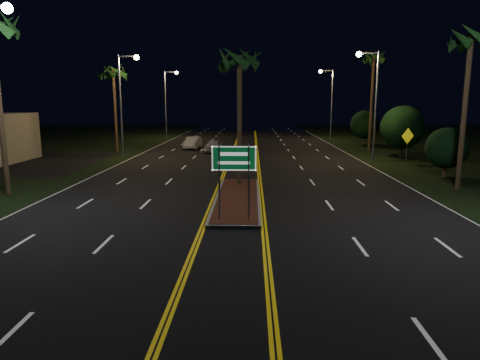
{
  "coord_description": "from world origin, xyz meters",
  "views": [
    {
      "loc": [
        0.73,
        -14.31,
        4.96
      ],
      "look_at": [
        0.26,
        2.32,
        1.9
      ],
      "focal_mm": 32.0,
      "sensor_mm": 36.0,
      "label": 1
    }
  ],
  "objects_px": {
    "streetlight_left_far": "(168,96)",
    "palm_right_near": "(471,40)",
    "palm_right_far": "(374,59)",
    "warning_sign": "(407,141)",
    "shrub_far": "(365,125)",
    "median_island": "(238,198)",
    "streetlight_right_far": "(329,96)",
    "car_near": "(213,145)",
    "car_far": "(193,142)",
    "shrub_mid": "(402,127)",
    "highway_sign": "(234,166)",
    "palm_median": "(240,60)",
    "streetlight_left_mid": "(124,94)",
    "shrub_near": "(447,148)",
    "palm_left_far": "(113,72)",
    "streetlight_right_mid": "(372,93)"
  },
  "relations": [
    {
      "from": "palm_right_near",
      "to": "warning_sign",
      "type": "xyz_separation_m",
      "value": [
        0.5,
        9.78,
        -6.29
      ]
    },
    {
      "from": "palm_right_near",
      "to": "car_near",
      "type": "xyz_separation_m",
      "value": [
        -15.63,
        18.08,
        -7.49
      ]
    },
    {
      "from": "streetlight_left_far",
      "to": "shrub_far",
      "type": "height_order",
      "value": "streetlight_left_far"
    },
    {
      "from": "shrub_far",
      "to": "streetlight_left_far",
      "type": "bearing_deg",
      "value": 161.86
    },
    {
      "from": "highway_sign",
      "to": "palm_right_near",
      "type": "bearing_deg",
      "value": 29.95
    },
    {
      "from": "palm_median",
      "to": "car_near",
      "type": "relative_size",
      "value": 1.92
    },
    {
      "from": "streetlight_left_far",
      "to": "palm_right_far",
      "type": "distance_m",
      "value": 27.5
    },
    {
      "from": "median_island",
      "to": "palm_left_far",
      "type": "bearing_deg",
      "value": 121.36
    },
    {
      "from": "streetlight_left_far",
      "to": "shrub_near",
      "type": "height_order",
      "value": "streetlight_left_far"
    },
    {
      "from": "streetlight_right_far",
      "to": "shrub_mid",
      "type": "height_order",
      "value": "streetlight_right_far"
    },
    {
      "from": "streetlight_left_far",
      "to": "palm_median",
      "type": "bearing_deg",
      "value": -72.42
    },
    {
      "from": "streetlight_left_mid",
      "to": "palm_median",
      "type": "xyz_separation_m",
      "value": [
        10.61,
        -13.5,
        1.62
      ]
    },
    {
      "from": "median_island",
      "to": "shrub_near",
      "type": "distance_m",
      "value": 15.32
    },
    {
      "from": "car_far",
      "to": "palm_right_far",
      "type": "bearing_deg",
      "value": 1.02
    },
    {
      "from": "streetlight_right_mid",
      "to": "streetlight_right_far",
      "type": "distance_m",
      "value": 20.0
    },
    {
      "from": "shrub_near",
      "to": "warning_sign",
      "type": "height_order",
      "value": "shrub_near"
    },
    {
      "from": "car_near",
      "to": "car_far",
      "type": "xyz_separation_m",
      "value": [
        -2.5,
        3.16,
        0.01
      ]
    },
    {
      "from": "palm_left_far",
      "to": "shrub_mid",
      "type": "distance_m",
      "value": 27.56
    },
    {
      "from": "streetlight_right_far",
      "to": "shrub_mid",
      "type": "xyz_separation_m",
      "value": [
        3.39,
        -18.0,
        -2.93
      ]
    },
    {
      "from": "median_island",
      "to": "shrub_far",
      "type": "distance_m",
      "value": 32.19
    },
    {
      "from": "median_island",
      "to": "car_far",
      "type": "relative_size",
      "value": 2.33
    },
    {
      "from": "shrub_mid",
      "to": "shrub_far",
      "type": "height_order",
      "value": "shrub_mid"
    },
    {
      "from": "shrub_near",
      "to": "palm_median",
      "type": "bearing_deg",
      "value": -165.47
    },
    {
      "from": "highway_sign",
      "to": "streetlight_right_far",
      "type": "distance_m",
      "value": 40.74
    },
    {
      "from": "palm_right_far",
      "to": "warning_sign",
      "type": "distance_m",
      "value": 12.52
    },
    {
      "from": "palm_right_far",
      "to": "shrub_near",
      "type": "relative_size",
      "value": 3.12
    },
    {
      "from": "highway_sign",
      "to": "shrub_near",
      "type": "bearing_deg",
      "value": 39.69
    },
    {
      "from": "car_far",
      "to": "palm_right_near",
      "type": "bearing_deg",
      "value": -44.64
    },
    {
      "from": "streetlight_left_far",
      "to": "palm_right_near",
      "type": "xyz_separation_m",
      "value": [
        23.11,
        -34.0,
        2.56
      ]
    },
    {
      "from": "highway_sign",
      "to": "shrub_far",
      "type": "bearing_deg",
      "value": 67.43
    },
    {
      "from": "palm_median",
      "to": "car_far",
      "type": "relative_size",
      "value": 1.89
    },
    {
      "from": "palm_right_far",
      "to": "palm_right_near",
      "type": "bearing_deg",
      "value": -90.86
    },
    {
      "from": "car_near",
      "to": "median_island",
      "type": "bearing_deg",
      "value": -76.55
    },
    {
      "from": "median_island",
      "to": "highway_sign",
      "type": "bearing_deg",
      "value": -90.0
    },
    {
      "from": "median_island",
      "to": "highway_sign",
      "type": "relative_size",
      "value": 3.2
    },
    {
      "from": "palm_left_far",
      "to": "streetlight_right_far",
      "type": "bearing_deg",
      "value": 30.88
    },
    {
      "from": "palm_right_near",
      "to": "warning_sign",
      "type": "distance_m",
      "value": 11.64
    },
    {
      "from": "streetlight_left_far",
      "to": "streetlight_right_far",
      "type": "distance_m",
      "value": 21.32
    },
    {
      "from": "median_island",
      "to": "shrub_mid",
      "type": "distance_m",
      "value": 22.18
    },
    {
      "from": "shrub_near",
      "to": "shrub_far",
      "type": "bearing_deg",
      "value": 89.22
    },
    {
      "from": "median_island",
      "to": "streetlight_right_far",
      "type": "xyz_separation_m",
      "value": [
        10.61,
        35.0,
        5.57
      ]
    },
    {
      "from": "highway_sign",
      "to": "streetlight_right_mid",
      "type": "distance_m",
      "value": 22.18
    },
    {
      "from": "highway_sign",
      "to": "warning_sign",
      "type": "height_order",
      "value": "highway_sign"
    },
    {
      "from": "streetlight_right_far",
      "to": "car_near",
      "type": "relative_size",
      "value": 2.09
    },
    {
      "from": "warning_sign",
      "to": "shrub_near",
      "type": "bearing_deg",
      "value": -110.06
    },
    {
      "from": "palm_right_far",
      "to": "warning_sign",
      "type": "relative_size",
      "value": 3.56
    },
    {
      "from": "streetlight_left_far",
      "to": "palm_left_far",
      "type": "distance_m",
      "value": 16.28
    },
    {
      "from": "streetlight_left_mid",
      "to": "shrub_mid",
      "type": "distance_m",
      "value": 24.79
    },
    {
      "from": "shrub_far",
      "to": "palm_median",
      "type": "bearing_deg",
      "value": -118.42
    },
    {
      "from": "highway_sign",
      "to": "palm_right_far",
      "type": "bearing_deg",
      "value": 64.8
    }
  ]
}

